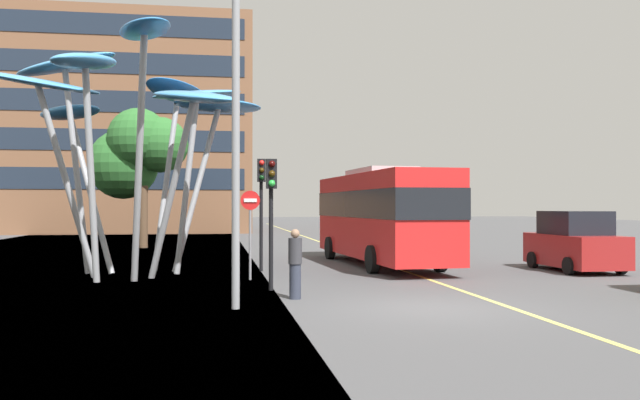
% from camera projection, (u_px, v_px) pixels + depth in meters
% --- Properties ---
extents(ground, '(120.00, 240.00, 0.10)m').
position_uv_depth(ground, '(402.00, 311.00, 15.06)').
color(ground, '#4C4C4F').
extents(red_bus, '(3.18, 10.95, 3.73)m').
position_uv_depth(red_bus, '(381.00, 212.00, 26.11)').
color(red_bus, red).
rests_on(red_bus, ground).
extents(leaf_sculpture, '(9.54, 10.74, 7.68)m').
position_uv_depth(leaf_sculpture, '(131.00, 98.00, 22.45)').
color(leaf_sculpture, '#9EA0A5').
rests_on(leaf_sculpture, ground).
extents(traffic_light_kerb_near, '(0.28, 0.42, 3.57)m').
position_uv_depth(traffic_light_kerb_near, '(271.00, 195.00, 18.26)').
color(traffic_light_kerb_near, black).
rests_on(traffic_light_kerb_near, ground).
extents(traffic_light_kerb_far, '(0.28, 0.42, 3.94)m').
position_uv_depth(traffic_light_kerb_far, '(261.00, 190.00, 23.64)').
color(traffic_light_kerb_far, black).
rests_on(traffic_light_kerb_far, ground).
extents(car_parked_mid, '(2.08, 4.17, 2.11)m').
position_uv_depth(car_parked_mid, '(575.00, 243.00, 23.83)').
color(car_parked_mid, maroon).
rests_on(car_parked_mid, ground).
extents(street_lamp, '(1.47, 0.44, 8.95)m').
position_uv_depth(street_lamp, '(248.00, 61.00, 15.15)').
color(street_lamp, gray).
rests_on(street_lamp, ground).
extents(tree_pavement_near, '(5.53, 4.54, 7.62)m').
position_uv_depth(tree_pavement_near, '(136.00, 153.00, 37.14)').
color(tree_pavement_near, brown).
rests_on(tree_pavement_near, ground).
extents(pedestrian, '(0.34, 0.34, 1.73)m').
position_uv_depth(pedestrian, '(295.00, 264.00, 16.67)').
color(pedestrian, '#2D3342').
rests_on(pedestrian, ground).
extents(no_entry_sign, '(0.60, 0.12, 2.77)m').
position_uv_depth(no_entry_sign, '(250.00, 221.00, 20.94)').
color(no_entry_sign, gray).
rests_on(no_entry_sign, ground).
extents(backdrop_building, '(21.79, 13.33, 18.47)m').
position_uv_depth(backdrop_building, '(126.00, 128.00, 60.37)').
color(backdrop_building, brown).
rests_on(backdrop_building, ground).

